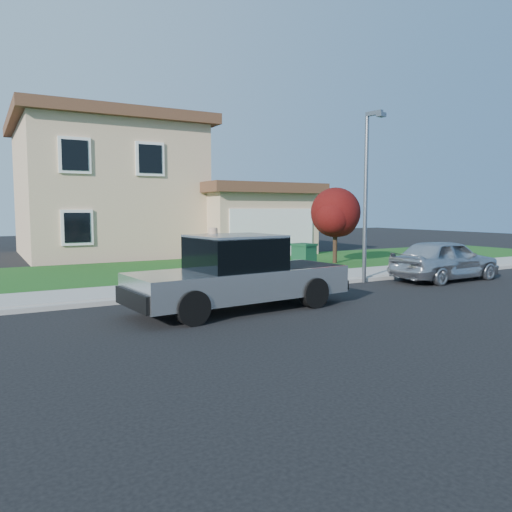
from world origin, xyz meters
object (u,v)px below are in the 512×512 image
Objects in this scene: pickup_truck at (239,275)px; trash_bin at (304,258)px; woman at (213,267)px; ornamental_tree at (336,215)px; sedan at (445,260)px; street_lamp at (367,187)px.

pickup_truck is 5.33× the size of trash_bin.
ornamental_tree is (7.99, 5.18, 1.23)m from woman.
sedan is (8.20, 0.99, -0.13)m from pickup_truck.
pickup_truck is at bearing -140.92° from ornamental_tree.
street_lamp is at bearing -117.24° from ornamental_tree.
sedan is 3.93× the size of trash_bin.
sedan is 0.76× the size of street_lamp.
ornamental_tree reaches higher than pickup_truck.
pickup_truck is 8.26m from sedan.
sedan is 1.28× the size of ornamental_tree.
ornamental_tree is at bearing 33.71° from pickup_truck.
street_lamp is (5.55, 1.88, 2.25)m from pickup_truck.
woman is 0.60× the size of ornamental_tree.
street_lamp is (1.08, -1.93, 2.40)m from trash_bin.
street_lamp reaches higher than sedan.
trash_bin is at bearing 50.69° from sedan.
ornamental_tree is 0.59× the size of street_lamp.
street_lamp is at bearing -75.05° from trash_bin.
ornamental_tree is 3.06× the size of trash_bin.
trash_bin is at bearing -127.85° from woman.
sedan is 4.68m from trash_bin.
trash_bin is at bearing 108.93° from street_lamp.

